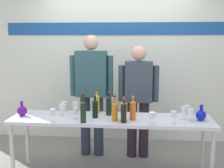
{
  "coord_description": "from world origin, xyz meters",
  "views": [
    {
      "loc": [
        0.32,
        -3.29,
        1.72
      ],
      "look_at": [
        0.0,
        0.15,
        1.15
      ],
      "focal_mm": 44.54,
      "sensor_mm": 36.0,
      "label": 1
    }
  ],
  "objects_px": {
    "decanter_blue_left": "(22,111)",
    "presenter_left": "(92,87)",
    "wine_glass_left_2": "(75,105)",
    "wine_bottle_3": "(115,111)",
    "wine_bottle_0": "(109,105)",
    "wine_bottle_5": "(83,111)",
    "wine_glass_right_1": "(184,110)",
    "wine_glass_left_4": "(76,111)",
    "wine_bottle_2": "(95,108)",
    "wine_bottle_1": "(133,110)",
    "wine_bottle_6": "(124,112)",
    "display_table": "(111,123)",
    "wine_glass_right_0": "(152,115)",
    "wine_glass_right_4": "(174,114)",
    "wine_glass_left_1": "(64,104)",
    "wine_glass_right_2": "(191,112)",
    "wine_glass_left_0": "(53,113)",
    "decanter_blue_right": "(201,115)",
    "presenter_right": "(138,95)",
    "wine_glass_right_3": "(187,108)",
    "wine_glass_left_3": "(62,107)",
    "wine_bottle_7": "(123,110)",
    "wine_bottle_4": "(97,103)"
  },
  "relations": [
    {
      "from": "wine_bottle_4",
      "to": "wine_glass_left_1",
      "type": "bearing_deg",
      "value": 178.41
    },
    {
      "from": "decanter_blue_left",
      "to": "wine_glass_left_3",
      "type": "height_order",
      "value": "decanter_blue_left"
    },
    {
      "from": "wine_glass_left_2",
      "to": "wine_bottle_5",
      "type": "bearing_deg",
      "value": -63.8
    },
    {
      "from": "wine_bottle_7",
      "to": "wine_glass_right_2",
      "type": "bearing_deg",
      "value": 1.99
    },
    {
      "from": "presenter_right",
      "to": "wine_bottle_0",
      "type": "xyz_separation_m",
      "value": [
        -0.38,
        -0.48,
        -0.03
      ]
    },
    {
      "from": "wine_glass_left_2",
      "to": "wine_bottle_3",
      "type": "bearing_deg",
      "value": -25.17
    },
    {
      "from": "wine_bottle_6",
      "to": "wine_bottle_5",
      "type": "bearing_deg",
      "value": -174.86
    },
    {
      "from": "wine_glass_right_0",
      "to": "wine_bottle_0",
      "type": "bearing_deg",
      "value": 146.58
    },
    {
      "from": "wine_bottle_0",
      "to": "wine_bottle_7",
      "type": "relative_size",
      "value": 1.05
    },
    {
      "from": "wine_bottle_0",
      "to": "wine_bottle_3",
      "type": "relative_size",
      "value": 0.99
    },
    {
      "from": "presenter_left",
      "to": "wine_glass_right_4",
      "type": "distance_m",
      "value": 1.33
    },
    {
      "from": "wine_bottle_1",
      "to": "wine_glass_right_0",
      "type": "distance_m",
      "value": 0.28
    },
    {
      "from": "decanter_blue_right",
      "to": "wine_glass_right_4",
      "type": "height_order",
      "value": "decanter_blue_right"
    },
    {
      "from": "wine_bottle_3",
      "to": "wine_glass_left_4",
      "type": "distance_m",
      "value": 0.48
    },
    {
      "from": "wine_bottle_2",
      "to": "wine_glass_left_2",
      "type": "height_order",
      "value": "wine_bottle_2"
    },
    {
      "from": "wine_bottle_6",
      "to": "wine_glass_right_1",
      "type": "relative_size",
      "value": 1.83
    },
    {
      "from": "wine_glass_left_3",
      "to": "wine_bottle_3",
      "type": "bearing_deg",
      "value": -15.36
    },
    {
      "from": "display_table",
      "to": "wine_glass_left_4",
      "type": "relative_size",
      "value": 17.51
    },
    {
      "from": "wine_bottle_6",
      "to": "wine_bottle_1",
      "type": "bearing_deg",
      "value": 48.41
    },
    {
      "from": "wine_bottle_1",
      "to": "wine_bottle_6",
      "type": "bearing_deg",
      "value": -131.59
    },
    {
      "from": "decanter_blue_left",
      "to": "wine_bottle_6",
      "type": "relative_size",
      "value": 0.65
    },
    {
      "from": "wine_bottle_5",
      "to": "wine_glass_right_3",
      "type": "distance_m",
      "value": 1.32
    },
    {
      "from": "presenter_right",
      "to": "wine_glass_right_2",
      "type": "height_order",
      "value": "presenter_right"
    },
    {
      "from": "wine_bottle_2",
      "to": "wine_glass_right_1",
      "type": "relative_size",
      "value": 1.85
    },
    {
      "from": "wine_bottle_6",
      "to": "wine_glass_left_0",
      "type": "xyz_separation_m",
      "value": [
        -0.83,
        -0.05,
        -0.02
      ]
    },
    {
      "from": "display_table",
      "to": "wine_glass_right_0",
      "type": "bearing_deg",
      "value": -25.18
    },
    {
      "from": "wine_glass_right_3",
      "to": "wine_glass_left_4",
      "type": "bearing_deg",
      "value": -168.57
    },
    {
      "from": "wine_bottle_1",
      "to": "wine_glass_left_1",
      "type": "bearing_deg",
      "value": 162.99
    },
    {
      "from": "wine_bottle_2",
      "to": "wine_glass_left_1",
      "type": "height_order",
      "value": "wine_bottle_2"
    },
    {
      "from": "decanter_blue_left",
      "to": "presenter_left",
      "type": "height_order",
      "value": "presenter_left"
    },
    {
      "from": "wine_bottle_5",
      "to": "wine_glass_right_3",
      "type": "height_order",
      "value": "wine_bottle_5"
    },
    {
      "from": "display_table",
      "to": "wine_glass_right_3",
      "type": "height_order",
      "value": "wine_glass_right_3"
    },
    {
      "from": "wine_bottle_0",
      "to": "decanter_blue_right",
      "type": "bearing_deg",
      "value": -6.73
    },
    {
      "from": "wine_glass_right_0",
      "to": "wine_glass_right_4",
      "type": "height_order",
      "value": "wine_glass_right_0"
    },
    {
      "from": "wine_glass_right_0",
      "to": "wine_bottle_1",
      "type": "bearing_deg",
      "value": 142.87
    },
    {
      "from": "decanter_blue_right",
      "to": "presenter_right",
      "type": "xyz_separation_m",
      "value": [
        -0.74,
        0.61,
        0.1
      ]
    },
    {
      "from": "wine_bottle_1",
      "to": "wine_bottle_6",
      "type": "height_order",
      "value": "wine_bottle_1"
    },
    {
      "from": "decanter_blue_right",
      "to": "wine_bottle_2",
      "type": "bearing_deg",
      "value": 179.99
    },
    {
      "from": "decanter_blue_left",
      "to": "wine_glass_left_4",
      "type": "relative_size",
      "value": 1.34
    },
    {
      "from": "decanter_blue_left",
      "to": "wine_bottle_5",
      "type": "distance_m",
      "value": 0.85
    },
    {
      "from": "wine_bottle_2",
      "to": "wine_glass_right_2",
      "type": "height_order",
      "value": "wine_bottle_2"
    },
    {
      "from": "wine_bottle_1",
      "to": "wine_glass_left_3",
      "type": "distance_m",
      "value": 0.9
    },
    {
      "from": "presenter_right",
      "to": "wine_bottle_5",
      "type": "relative_size",
      "value": 4.87
    },
    {
      "from": "wine_glass_left_0",
      "to": "wine_glass_left_2",
      "type": "relative_size",
      "value": 0.94
    },
    {
      "from": "display_table",
      "to": "decanter_blue_right",
      "type": "relative_size",
      "value": 12.97
    },
    {
      "from": "wine_bottle_1",
      "to": "wine_glass_left_1",
      "type": "height_order",
      "value": "wine_bottle_1"
    },
    {
      "from": "wine_bottle_6",
      "to": "wine_glass_right_0",
      "type": "distance_m",
      "value": 0.33
    },
    {
      "from": "presenter_right",
      "to": "wine_bottle_7",
      "type": "bearing_deg",
      "value": -104.49
    },
    {
      "from": "decanter_blue_right",
      "to": "presenter_left",
      "type": "xyz_separation_m",
      "value": [
        -1.42,
        0.61,
        0.2
      ]
    },
    {
      "from": "wine_bottle_5",
      "to": "wine_glass_right_1",
      "type": "height_order",
      "value": "wine_bottle_5"
    }
  ]
}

